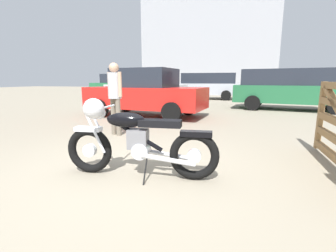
{
  "coord_description": "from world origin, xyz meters",
  "views": [
    {
      "loc": [
        1.3,
        -2.87,
        1.27
      ],
      "look_at": [
        0.41,
        0.38,
        0.62
      ],
      "focal_mm": 25.39,
      "sensor_mm": 36.0,
      "label": 1
    }
  ],
  "objects_px": {
    "silver_sedan_mid": "(290,88)",
    "red_hatchback_near": "(144,87)",
    "dark_sedan_left": "(116,85)",
    "vintage_motorcycle": "(135,141)",
    "white_estate_far": "(145,93)",
    "bystander": "(115,91)",
    "blue_hatchback_right": "(205,85)"
  },
  "relations": [
    {
      "from": "bystander",
      "to": "blue_hatchback_right",
      "type": "relative_size",
      "value": 0.35
    },
    {
      "from": "bystander",
      "to": "silver_sedan_mid",
      "type": "xyz_separation_m",
      "value": [
        4.96,
        6.38,
        -0.08
      ]
    },
    {
      "from": "bystander",
      "to": "white_estate_far",
      "type": "distance_m",
      "value": 3.04
    },
    {
      "from": "bystander",
      "to": "silver_sedan_mid",
      "type": "bearing_deg",
      "value": 166.11
    },
    {
      "from": "silver_sedan_mid",
      "to": "dark_sedan_left",
      "type": "relative_size",
      "value": 1.24
    },
    {
      "from": "red_hatchback_near",
      "to": "silver_sedan_mid",
      "type": "height_order",
      "value": "red_hatchback_near"
    },
    {
      "from": "silver_sedan_mid",
      "to": "blue_hatchback_right",
      "type": "bearing_deg",
      "value": 139.23
    },
    {
      "from": "vintage_motorcycle",
      "to": "silver_sedan_mid",
      "type": "xyz_separation_m",
      "value": [
        3.56,
        8.56,
        0.45
      ]
    },
    {
      "from": "silver_sedan_mid",
      "to": "white_estate_far",
      "type": "height_order",
      "value": "silver_sedan_mid"
    },
    {
      "from": "silver_sedan_mid",
      "to": "dark_sedan_left",
      "type": "bearing_deg",
      "value": 160.12
    },
    {
      "from": "bystander",
      "to": "dark_sedan_left",
      "type": "distance_m",
      "value": 14.85
    },
    {
      "from": "vintage_motorcycle",
      "to": "dark_sedan_left",
      "type": "bearing_deg",
      "value": -67.11
    },
    {
      "from": "red_hatchback_near",
      "to": "dark_sedan_left",
      "type": "xyz_separation_m",
      "value": [
        -5.09,
        6.77,
        0.0
      ]
    },
    {
      "from": "silver_sedan_mid",
      "to": "dark_sedan_left",
      "type": "xyz_separation_m",
      "value": [
        -11.76,
        6.81,
        -0.02
      ]
    },
    {
      "from": "red_hatchback_near",
      "to": "silver_sedan_mid",
      "type": "relative_size",
      "value": 0.82
    },
    {
      "from": "blue_hatchback_right",
      "to": "silver_sedan_mid",
      "type": "distance_m",
      "value": 6.65
    },
    {
      "from": "vintage_motorcycle",
      "to": "bystander",
      "type": "height_order",
      "value": "bystander"
    },
    {
      "from": "red_hatchback_near",
      "to": "white_estate_far",
      "type": "xyz_separation_m",
      "value": [
        1.33,
        -3.42,
        -0.08
      ]
    },
    {
      "from": "blue_hatchback_right",
      "to": "white_estate_far",
      "type": "relative_size",
      "value": 1.08
    },
    {
      "from": "vintage_motorcycle",
      "to": "blue_hatchback_right",
      "type": "xyz_separation_m",
      "value": [
        -0.63,
        13.72,
        0.45
      ]
    },
    {
      "from": "silver_sedan_mid",
      "to": "vintage_motorcycle",
      "type": "bearing_deg",
      "value": -102.37
    },
    {
      "from": "silver_sedan_mid",
      "to": "dark_sedan_left",
      "type": "distance_m",
      "value": 13.6
    },
    {
      "from": "white_estate_far",
      "to": "dark_sedan_left",
      "type": "height_order",
      "value": "dark_sedan_left"
    },
    {
      "from": "bystander",
      "to": "white_estate_far",
      "type": "relative_size",
      "value": 0.38
    },
    {
      "from": "vintage_motorcycle",
      "to": "red_hatchback_near",
      "type": "bearing_deg",
      "value": -75.28
    },
    {
      "from": "silver_sedan_mid",
      "to": "red_hatchback_near",
      "type": "bearing_deg",
      "value": -170.2
    },
    {
      "from": "blue_hatchback_right",
      "to": "silver_sedan_mid",
      "type": "height_order",
      "value": "same"
    },
    {
      "from": "vintage_motorcycle",
      "to": "bystander",
      "type": "bearing_deg",
      "value": -62.36
    },
    {
      "from": "blue_hatchback_right",
      "to": "white_estate_far",
      "type": "xyz_separation_m",
      "value": [
        -1.16,
        -8.53,
        -0.1
      ]
    },
    {
      "from": "vintage_motorcycle",
      "to": "bystander",
      "type": "xyz_separation_m",
      "value": [
        -1.4,
        2.17,
        0.53
      ]
    },
    {
      "from": "bystander",
      "to": "dark_sedan_left",
      "type": "height_order",
      "value": "dark_sedan_left"
    },
    {
      "from": "red_hatchback_near",
      "to": "white_estate_far",
      "type": "distance_m",
      "value": 3.67
    }
  ]
}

